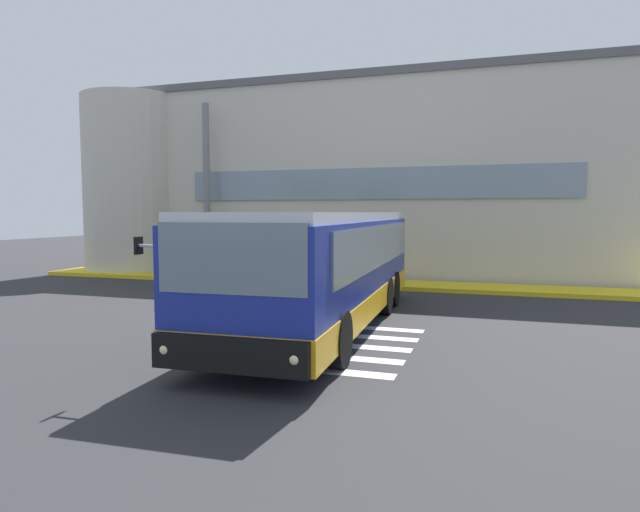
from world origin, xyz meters
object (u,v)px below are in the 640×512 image
Objects in this scene: bus_main_foreground at (323,270)px; passenger_near_column at (214,253)px; passenger_by_doorway at (246,253)px; entry_support_column at (207,189)px.

passenger_near_column is (-6.79, 7.02, -0.25)m from bus_main_foreground.
bus_main_foreground is at bearing -52.75° from passenger_by_doorway.
entry_support_column is 3.36m from passenger_by_doorway.
bus_main_foreground is (7.59, -7.93, -2.31)m from entry_support_column.
bus_main_foreground reaches higher than passenger_near_column.
passenger_by_doorway is (-5.50, 7.23, -0.22)m from bus_main_foreground.
entry_support_column is 2.84m from passenger_near_column.
entry_support_column is at bearing 161.32° from passenger_by_doorway.
passenger_near_column is at bearing -48.83° from entry_support_column.
passenger_by_doorway is at bearing 9.07° from passenger_near_column.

